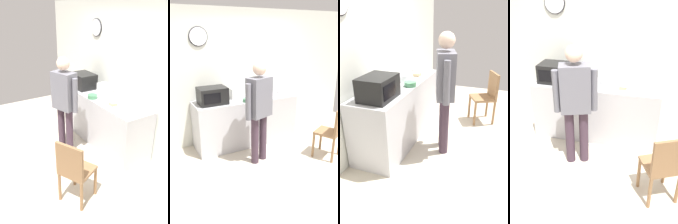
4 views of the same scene
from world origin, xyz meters
The scene contains 13 objects.
ground_plane centered at (0.00, 0.00, 0.00)m, with size 6.00×6.00×0.00m, color beige.
back_wall centered at (0.00, 1.60, 1.30)m, with size 5.40×0.13×2.60m.
kitchen_counter centered at (-0.05, 1.22, 0.47)m, with size 2.03×0.62×0.93m, color #B7B7BC.
microwave centered at (-0.72, 1.18, 1.08)m, with size 0.50×0.39×0.30m.
sandwich_plate centered at (0.39, 1.09, 0.96)m, with size 0.22×0.22×0.07m.
salad_bowl centered at (0.81, 1.23, 0.97)m, with size 0.20×0.20×0.07m, color white.
cereal_bowl centered at (-0.11, 1.00, 0.97)m, with size 0.18×0.18×0.07m, color #4C8E60.
mixing_bowl centered at (0.10, 1.22, 0.98)m, with size 0.19×0.19×0.09m, color white.
toaster centered at (-0.21, 1.33, 1.03)m, with size 0.22×0.18×0.20m, color silver.
fork_utensil centered at (0.86, 1.02, 0.94)m, with size 0.17×0.02×0.01m, color silver.
spoon_utensil centered at (0.67, 1.48, 0.94)m, with size 0.17×0.02×0.01m, color silver.
person_standing centered at (-0.16, 0.46, 1.01)m, with size 0.56×0.36×1.74m.
wooden_chair centered at (1.05, -0.03, 0.52)m, with size 0.53×0.53×0.94m.
Camera 3 is at (-3.15, -0.31, 2.02)m, focal length 37.28 mm.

